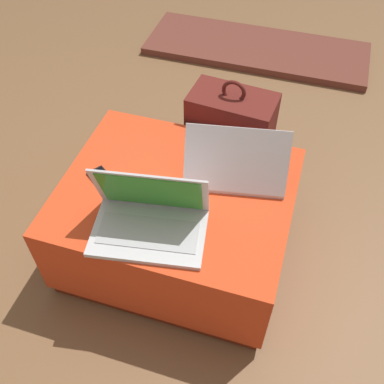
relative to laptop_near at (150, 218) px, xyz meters
The scene contains 7 objects.
ground_plane 0.47m from the laptop_near, 82.02° to the left, with size 14.00×14.00×0.00m, color brown.
ottoman 0.31m from the laptop_near, 82.02° to the left, with size 0.83×0.69×0.38m.
laptop_near is the anchor object (origin of this frame).
laptop_far 0.38m from the laptop_near, 56.15° to the left, with size 0.39×0.30×0.22m.
cell_phone 0.28m from the laptop_near, 148.58° to the left, with size 0.16×0.14×0.01m.
backpack 0.70m from the laptop_near, 79.66° to the left, with size 0.37×0.28×0.56m.
fireplace_hearth 1.84m from the laptop_near, 89.16° to the left, with size 1.40×0.50×0.04m.
Camera 1 is at (0.37, -1.01, 1.58)m, focal length 42.00 mm.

